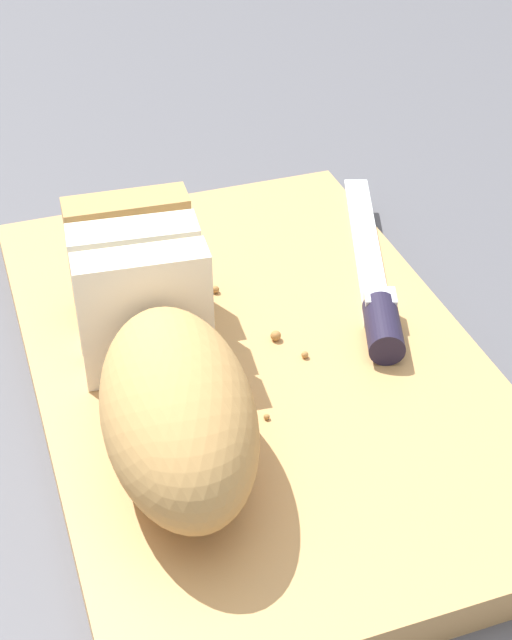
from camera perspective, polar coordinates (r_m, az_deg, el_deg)
ground_plane at (r=0.68m, az=-0.00°, el=-3.74°), size 3.00×3.00×0.00m
cutting_board at (r=0.67m, az=-0.00°, el=-2.91°), size 0.47×0.31×0.03m
bread_loaf at (r=0.59m, az=-5.68°, el=-2.72°), size 0.28×0.11×0.09m
bread_knife at (r=0.70m, az=7.43°, el=1.03°), size 0.26×0.11×0.03m
crumb_near_knife at (r=0.68m, az=1.21°, el=-0.95°), size 0.01×0.01×0.01m
crumb_near_loaf at (r=0.66m, az=2.99°, el=-2.12°), size 0.01×0.01×0.01m
crumb_stray_left at (r=0.72m, az=-2.48°, el=1.87°), size 0.01×0.01×0.01m
crumb_stray_right at (r=0.61m, az=0.65°, el=-5.89°), size 0.00×0.00×0.00m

